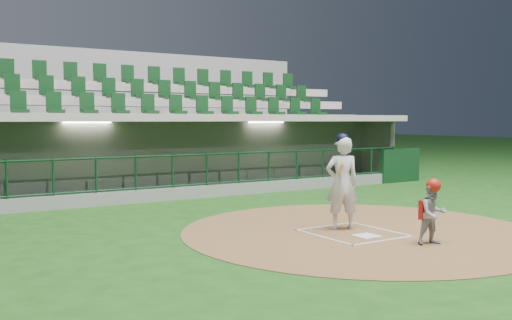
% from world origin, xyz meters
% --- Properties ---
extents(ground, '(120.00, 120.00, 0.00)m').
position_xyz_m(ground, '(0.00, 0.00, 0.00)').
color(ground, '#174313').
rests_on(ground, ground).
extents(dirt_circle, '(7.20, 7.20, 0.01)m').
position_xyz_m(dirt_circle, '(0.30, -0.20, 0.01)').
color(dirt_circle, brown).
rests_on(dirt_circle, ground).
extents(home_plate, '(0.43, 0.43, 0.02)m').
position_xyz_m(home_plate, '(0.00, -0.70, 0.02)').
color(home_plate, white).
rests_on(home_plate, dirt_circle).
extents(batter_box_chalk, '(1.55, 1.80, 0.01)m').
position_xyz_m(batter_box_chalk, '(0.00, -0.30, 0.02)').
color(batter_box_chalk, white).
rests_on(batter_box_chalk, ground).
extents(dugout_structure, '(16.40, 3.70, 3.00)m').
position_xyz_m(dugout_structure, '(0.18, 7.84, 0.96)').
color(dugout_structure, gray).
rests_on(dugout_structure, ground).
extents(seating_deck, '(17.00, 6.72, 5.15)m').
position_xyz_m(seating_deck, '(0.00, 10.91, 1.42)').
color(seating_deck, slate).
rests_on(seating_deck, ground).
extents(batter, '(0.94, 0.98, 1.96)m').
position_xyz_m(batter, '(0.09, 0.14, 0.99)').
color(batter, silver).
rests_on(batter, dirt_circle).
extents(catcher, '(0.63, 0.54, 1.19)m').
position_xyz_m(catcher, '(0.53, -1.82, 0.60)').
color(catcher, '#9A9A9F').
rests_on(catcher, dirt_circle).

